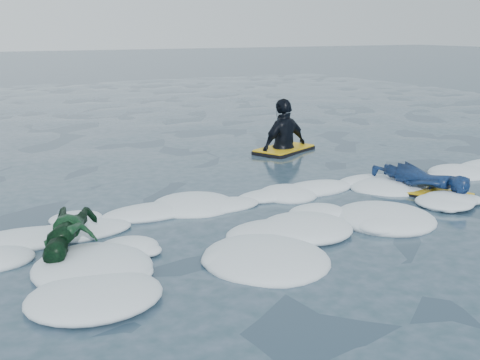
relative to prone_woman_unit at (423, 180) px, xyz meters
name	(u,v)px	position (x,y,z in m)	size (l,w,h in m)	color
ground	(277,247)	(-3.00, -0.89, -0.20)	(120.00, 120.00, 0.00)	#1A2B40
foam_band	(233,221)	(-3.00, 0.14, -0.20)	(12.00, 3.10, 0.30)	white
prone_woman_unit	(423,180)	(0.00, 0.00, 0.00)	(0.93, 1.61, 0.39)	black
prone_child_unit	(71,238)	(-5.05, -0.19, 0.03)	(1.03, 1.31, 0.46)	black
waiting_rider_unit	(284,148)	(-0.19, 3.45, -0.11)	(1.43, 1.15, 1.88)	black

